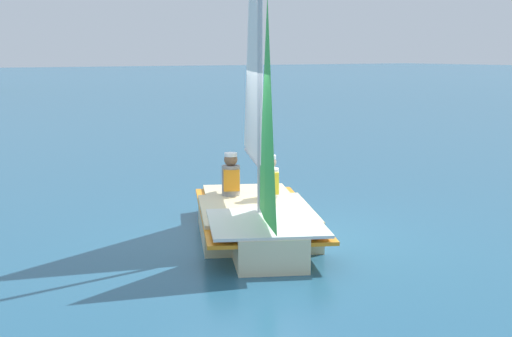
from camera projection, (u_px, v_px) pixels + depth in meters
The scene contains 4 objects.
ground_plane at pixel (256, 237), 10.87m from camera, with size 260.00×260.00×0.00m, color #235675.
sailboat_main at pixel (256, 193), 10.80m from camera, with size 3.17×4.16×5.38m.
sailor_helm at pixel (269, 188), 11.44m from camera, with size 0.40×0.42×1.16m.
sailor_crew at pixel (231, 185), 11.71m from camera, with size 0.40×0.42×1.16m.
Camera 1 is at (5.69, 8.90, 2.78)m, focal length 50.00 mm.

